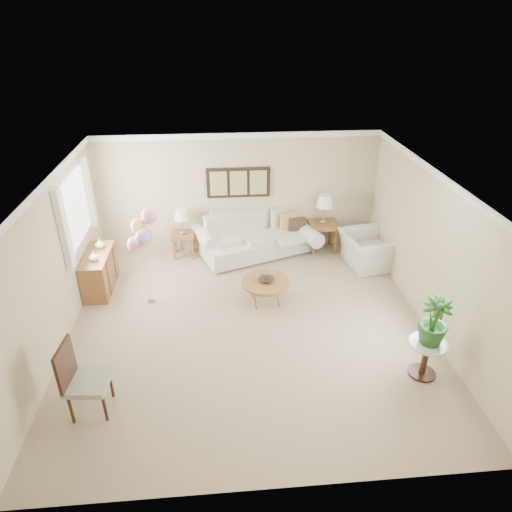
# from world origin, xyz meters

# --- Properties ---
(ground_plane) EXTENTS (6.00, 6.00, 0.00)m
(ground_plane) POSITION_xyz_m (0.00, 0.00, 0.00)
(ground_plane) COLOR tan
(room_shell) EXTENTS (6.04, 6.04, 2.60)m
(room_shell) POSITION_xyz_m (-0.11, 0.09, 1.63)
(room_shell) COLOR #C0B68E
(room_shell) RESTS_ON ground
(wall_art_triptych) EXTENTS (1.35, 0.06, 0.65)m
(wall_art_triptych) POSITION_xyz_m (0.00, 2.96, 1.55)
(wall_art_triptych) COLOR black
(wall_art_triptych) RESTS_ON ground
(sofa) EXTENTS (2.87, 1.71, 0.94)m
(sofa) POSITION_xyz_m (0.35, 2.68, 0.37)
(sofa) COLOR beige
(sofa) RESTS_ON ground
(end_table_left) EXTENTS (0.49, 0.45, 0.54)m
(end_table_left) POSITION_xyz_m (-1.23, 2.71, 0.45)
(end_table_left) COLOR brown
(end_table_left) RESTS_ON ground
(end_table_right) EXTENTS (0.60, 0.55, 0.66)m
(end_table_right) POSITION_xyz_m (1.83, 2.72, 0.55)
(end_table_right) COLOR brown
(end_table_right) RESTS_ON ground
(lamp_left) EXTENTS (0.31, 0.31, 0.55)m
(lamp_left) POSITION_xyz_m (-1.23, 2.71, 0.95)
(lamp_left) COLOR gray
(lamp_left) RESTS_ON end_table_left
(lamp_right) EXTENTS (0.36, 0.36, 0.64)m
(lamp_right) POSITION_xyz_m (1.83, 2.72, 1.14)
(lamp_right) COLOR gray
(lamp_right) RESTS_ON end_table_right
(coffee_table) EXTENTS (0.88, 0.88, 0.45)m
(coffee_table) POSITION_xyz_m (0.35, 0.74, 0.41)
(coffee_table) COLOR olive
(coffee_table) RESTS_ON ground
(decor_bowl) EXTENTS (0.35, 0.35, 0.07)m
(decor_bowl) POSITION_xyz_m (0.36, 0.74, 0.48)
(decor_bowl) COLOR #2C231C
(decor_bowl) RESTS_ON coffee_table
(armchair) EXTENTS (1.08, 1.20, 0.70)m
(armchair) POSITION_xyz_m (2.60, 1.95, 0.35)
(armchair) COLOR beige
(armchair) RESTS_ON ground
(side_table) EXTENTS (0.54, 0.54, 0.59)m
(side_table) POSITION_xyz_m (2.47, -1.36, 0.44)
(side_table) COLOR silver
(side_table) RESTS_ON ground
(potted_plant) EXTENTS (0.50, 0.50, 0.74)m
(potted_plant) POSITION_xyz_m (2.48, -1.35, 0.96)
(potted_plant) COLOR #1B4615
(potted_plant) RESTS_ON side_table
(accent_chair) EXTENTS (0.58, 0.58, 1.09)m
(accent_chair) POSITION_xyz_m (-2.32, -1.62, 0.57)
(accent_chair) COLOR gray
(accent_chair) RESTS_ON ground
(credenza) EXTENTS (0.46, 1.20, 0.74)m
(credenza) POSITION_xyz_m (-2.76, 1.50, 0.37)
(credenza) COLOR brown
(credenza) RESTS_ON ground
(vase_white) EXTENTS (0.18, 0.18, 0.18)m
(vase_white) POSITION_xyz_m (-2.74, 1.26, 0.83)
(vase_white) COLOR white
(vase_white) RESTS_ON credenza
(vase_sage) EXTENTS (0.19, 0.19, 0.18)m
(vase_sage) POSITION_xyz_m (-2.74, 1.76, 0.83)
(vase_sage) COLOR silver
(vase_sage) RESTS_ON credenza
(balloon_cluster) EXTENTS (0.54, 0.51, 1.83)m
(balloon_cluster) POSITION_xyz_m (-1.76, 0.92, 1.42)
(balloon_cluster) COLOR gray
(balloon_cluster) RESTS_ON ground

